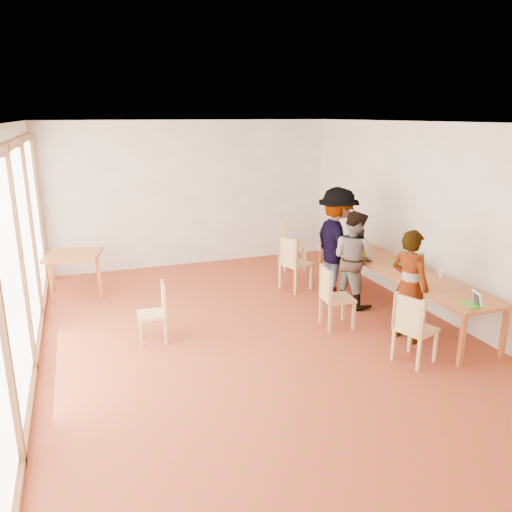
# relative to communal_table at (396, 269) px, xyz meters

# --- Properties ---
(ground) EXTENTS (8.00, 8.00, 0.00)m
(ground) POSITION_rel_communal_table_xyz_m (-2.50, -0.25, -0.70)
(ground) COLOR #A53D28
(ground) RESTS_ON ground
(wall_back) EXTENTS (6.00, 0.10, 3.00)m
(wall_back) POSITION_rel_communal_table_xyz_m (-2.50, 3.75, 0.80)
(wall_back) COLOR white
(wall_back) RESTS_ON ground
(wall_front) EXTENTS (6.00, 0.10, 3.00)m
(wall_front) POSITION_rel_communal_table_xyz_m (-2.50, -4.25, 0.80)
(wall_front) COLOR white
(wall_front) RESTS_ON ground
(wall_right) EXTENTS (0.10, 8.00, 3.00)m
(wall_right) POSITION_rel_communal_table_xyz_m (0.50, -0.25, 0.80)
(wall_right) COLOR white
(wall_right) RESTS_ON ground
(window_wall) EXTENTS (0.10, 8.00, 3.00)m
(window_wall) POSITION_rel_communal_table_xyz_m (-5.46, -0.25, 0.80)
(window_wall) COLOR white
(window_wall) RESTS_ON ground
(ceiling) EXTENTS (6.00, 8.00, 0.04)m
(ceiling) POSITION_rel_communal_table_xyz_m (-2.50, -0.25, 2.32)
(ceiling) COLOR white
(ceiling) RESTS_ON wall_back
(communal_table) EXTENTS (0.80, 4.00, 0.75)m
(communal_table) POSITION_rel_communal_table_xyz_m (0.00, 0.00, 0.00)
(communal_table) COLOR #A95525
(communal_table) RESTS_ON ground
(side_table) EXTENTS (0.90, 0.90, 0.75)m
(side_table) POSITION_rel_communal_table_xyz_m (-4.90, 2.55, -0.03)
(side_table) COLOR #A95525
(side_table) RESTS_ON ground
(chair_near) EXTENTS (0.56, 0.56, 0.50)m
(chair_near) POSITION_rel_communal_table_xyz_m (-0.90, -1.65, -0.13)
(chair_near) COLOR tan
(chair_near) RESTS_ON ground
(chair_mid) EXTENTS (0.48, 0.48, 0.50)m
(chair_mid) POSITION_rel_communal_table_xyz_m (-1.31, -0.27, -0.13)
(chair_mid) COLOR tan
(chair_mid) RESTS_ON ground
(chair_far) EXTENTS (0.60, 0.60, 0.54)m
(chair_far) POSITION_rel_communal_table_xyz_m (-1.20, 1.43, -0.09)
(chair_far) COLOR tan
(chair_far) RESTS_ON ground
(chair_empty) EXTENTS (0.61, 0.61, 0.55)m
(chair_empty) POSITION_rel_communal_table_xyz_m (-0.71, 2.71, -0.07)
(chair_empty) COLOR tan
(chair_empty) RESTS_ON ground
(chair_spare) EXTENTS (0.43, 0.43, 0.45)m
(chair_spare) POSITION_rel_communal_table_xyz_m (-3.82, 0.13, -0.19)
(chair_spare) COLOR tan
(chair_spare) RESTS_ON ground
(person_near) EXTENTS (0.56, 0.68, 1.61)m
(person_near) POSITION_rel_communal_table_xyz_m (-0.51, -1.02, 0.10)
(person_near) COLOR gray
(person_near) RESTS_ON ground
(person_mid) EXTENTS (0.83, 0.94, 1.61)m
(person_mid) POSITION_rel_communal_table_xyz_m (-0.53, 0.44, 0.10)
(person_mid) COLOR gray
(person_mid) RESTS_ON ground
(person_far) EXTENTS (0.78, 1.28, 1.93)m
(person_far) POSITION_rel_communal_table_xyz_m (-0.59, 0.90, 0.26)
(person_far) COLOR gray
(person_far) RESTS_ON ground
(laptop_near) EXTENTS (0.25, 0.26, 0.19)m
(laptop_near) POSITION_rel_communal_table_xyz_m (-0.10, -1.81, 0.10)
(laptop_near) COLOR green
(laptop_near) RESTS_ON communal_table
(laptop_mid) EXTENTS (0.27, 0.29, 0.19)m
(laptop_mid) POSITION_rel_communal_table_xyz_m (0.09, 0.09, 0.10)
(laptop_mid) COLOR green
(laptop_mid) RESTS_ON communal_table
(laptop_far) EXTENTS (0.20, 0.23, 0.19)m
(laptop_far) POSITION_rel_communal_table_xyz_m (-0.09, 1.35, 0.10)
(laptop_far) COLOR green
(laptop_far) RESTS_ON communal_table
(yellow_mug) EXTENTS (0.17, 0.17, 0.10)m
(yellow_mug) POSITION_rel_communal_table_xyz_m (-0.22, 0.66, 0.10)
(yellow_mug) COLOR gold
(yellow_mug) RESTS_ON communal_table
(green_bottle) EXTENTS (0.07, 0.07, 0.28)m
(green_bottle) POSITION_rel_communal_table_xyz_m (0.21, -0.35, 0.19)
(green_bottle) COLOR #1A7C35
(green_bottle) RESTS_ON communal_table
(clear_glass) EXTENTS (0.07, 0.07, 0.09)m
(clear_glass) POSITION_rel_communal_table_xyz_m (0.29, -0.71, 0.09)
(clear_glass) COLOR silver
(clear_glass) RESTS_ON communal_table
(condiment_cup) EXTENTS (0.08, 0.08, 0.06)m
(condiment_cup) POSITION_rel_communal_table_xyz_m (0.08, 1.01, 0.08)
(condiment_cup) COLOR white
(condiment_cup) RESTS_ON communal_table
(pink_phone) EXTENTS (0.05, 0.10, 0.01)m
(pink_phone) POSITION_rel_communal_table_xyz_m (-0.20, -0.24, 0.05)
(pink_phone) COLOR #F7446F
(pink_phone) RESTS_ON communal_table
(black_pouch) EXTENTS (0.16, 0.26, 0.09)m
(black_pouch) POSITION_rel_communal_table_xyz_m (0.20, -0.14, 0.09)
(black_pouch) COLOR black
(black_pouch) RESTS_ON communal_table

